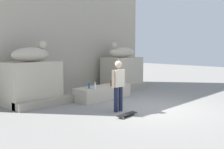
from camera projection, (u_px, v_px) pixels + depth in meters
ground_plane at (154, 108)px, 9.09m from camera, size 40.00×40.00×0.00m
facade_wall at (65, 18)px, 12.10m from camera, size 9.62×0.60×6.87m
pedestal_left at (32, 83)px, 9.69m from camera, size 1.95×1.20×1.58m
pedestal_right at (122, 73)px, 13.34m from camera, size 1.95×1.20×1.58m
statue_reclining_left at (32, 54)px, 9.60m from camera, size 1.67×0.79×0.78m
statue_reclining_right at (122, 52)px, 13.20m from camera, size 1.66×0.75×0.78m
ledge_block at (103, 92)px, 10.77m from camera, size 2.52×0.82×0.52m
skater at (118, 84)px, 8.59m from camera, size 0.54×0.24×1.67m
skateboard at (127, 114)px, 8.06m from camera, size 0.81×0.25×0.08m
bottle_blue at (89, 86)px, 10.07m from camera, size 0.07×0.07×0.27m
bottle_clear at (95, 86)px, 10.00m from camera, size 0.07×0.07×0.27m
bottle_brown at (111, 83)px, 10.68m from camera, size 0.07×0.07×0.30m
stair_step at (94, 94)px, 11.16m from camera, size 7.00×0.50×0.27m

